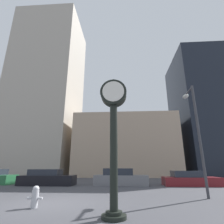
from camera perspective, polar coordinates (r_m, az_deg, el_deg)
name	(u,v)px	position (r m, az deg, el deg)	size (l,w,h in m)	color
ground_plane	(52,204)	(9.10, -18.92, -26.49)	(200.00, 200.00, 0.00)	#424247
building_tall_tower	(48,91)	(38.87, -20.25, 6.37)	(12.08, 12.00, 32.98)	#ADA393
building_storefront_row	(125,147)	(32.55, 4.41, -11.36)	(16.69, 12.00, 9.87)	tan
building_glass_modern	(203,113)	(36.97, 27.53, -0.21)	(9.35, 12.00, 22.43)	black
street_clock	(114,125)	(6.41, 0.53, -4.19)	(1.00, 0.81, 4.89)	black
car_black	(47,178)	(17.51, -20.40, -19.64)	(4.78, 1.91, 1.34)	black
car_grey	(121,178)	(16.58, 2.81, -20.71)	(4.78, 1.97, 1.41)	slate
car_maroon	(190,179)	(17.45, 24.11, -19.44)	(4.66, 2.02, 1.21)	maroon
fire_hydrant_near	(35,196)	(8.41, -23.80, -23.92)	(0.61, 0.27, 0.83)	#B7B7BC
street_lamp_right	(194,121)	(11.63, 25.29, -2.56)	(0.36, 1.57, 6.33)	#38383D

